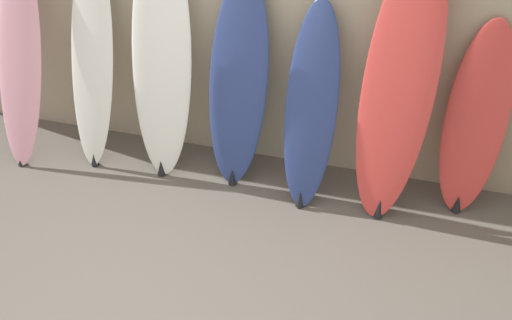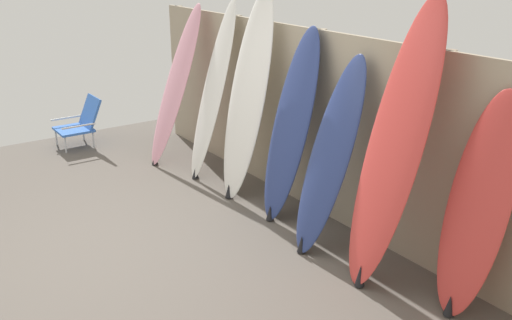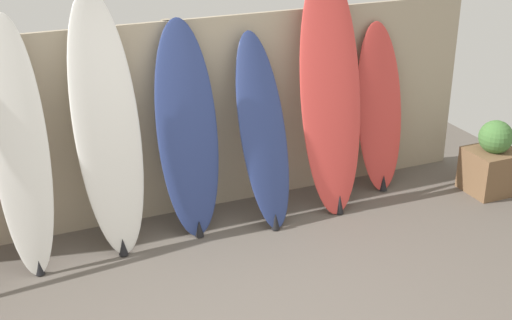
{
  "view_description": "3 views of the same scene",
  "coord_description": "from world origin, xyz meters",
  "px_view_note": "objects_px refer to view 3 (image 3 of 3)",
  "views": [
    {
      "loc": [
        1.37,
        -2.53,
        3.22
      ],
      "look_at": [
        0.41,
        0.88,
        0.73
      ],
      "focal_mm": 40.0,
      "sensor_mm": 36.0,
      "label": 1
    },
    {
      "loc": [
        4.08,
        -1.53,
        2.49
      ],
      "look_at": [
        0.48,
        0.96,
        0.87
      ],
      "focal_mm": 40.0,
      "sensor_mm": 36.0,
      "label": 2
    },
    {
      "loc": [
        -1.69,
        -3.78,
        3.1
      ],
      "look_at": [
        0.23,
        0.66,
        1.01
      ],
      "focal_mm": 50.0,
      "sensor_mm": 36.0,
      "label": 3
    }
  ],
  "objects_px": {
    "surfboard_white_1": "(20,149)",
    "surfboard_white_2": "(107,127)",
    "planter_box": "(492,161)",
    "surfboard_navy_3": "(187,131)",
    "surfboard_red_6": "(379,110)",
    "surfboard_navy_4": "(263,132)",
    "surfboard_red_5": "(331,94)"
  },
  "relations": [
    {
      "from": "surfboard_white_1",
      "to": "surfboard_white_2",
      "type": "bearing_deg",
      "value": 0.76
    },
    {
      "from": "surfboard_white_1",
      "to": "planter_box",
      "type": "height_order",
      "value": "surfboard_white_1"
    },
    {
      "from": "planter_box",
      "to": "surfboard_white_2",
      "type": "bearing_deg",
      "value": 172.8
    },
    {
      "from": "surfboard_white_1",
      "to": "surfboard_navy_3",
      "type": "bearing_deg",
      "value": 1.69
    },
    {
      "from": "surfboard_navy_3",
      "to": "surfboard_red_6",
      "type": "xyz_separation_m",
      "value": [
        1.99,
        0.09,
        -0.11
      ]
    },
    {
      "from": "surfboard_white_1",
      "to": "surfboard_red_5",
      "type": "height_order",
      "value": "surfboard_red_5"
    },
    {
      "from": "surfboard_white_2",
      "to": "surfboard_red_6",
      "type": "relative_size",
      "value": 1.31
    },
    {
      "from": "surfboard_navy_4",
      "to": "surfboard_red_6",
      "type": "height_order",
      "value": "surfboard_navy_4"
    },
    {
      "from": "surfboard_navy_3",
      "to": "planter_box",
      "type": "distance_m",
      "value": 3.06
    },
    {
      "from": "surfboard_navy_3",
      "to": "planter_box",
      "type": "relative_size",
      "value": 2.51
    },
    {
      "from": "surfboard_white_2",
      "to": "surfboard_red_5",
      "type": "relative_size",
      "value": 0.97
    },
    {
      "from": "surfboard_navy_4",
      "to": "surfboard_red_5",
      "type": "distance_m",
      "value": 0.73
    },
    {
      "from": "surfboard_white_1",
      "to": "surfboard_navy_4",
      "type": "distance_m",
      "value": 2.04
    },
    {
      "from": "surfboard_white_1",
      "to": "surfboard_white_2",
      "type": "distance_m",
      "value": 0.69
    },
    {
      "from": "surfboard_navy_3",
      "to": "surfboard_red_5",
      "type": "relative_size",
      "value": 0.83
    },
    {
      "from": "surfboard_white_1",
      "to": "surfboard_red_6",
      "type": "relative_size",
      "value": 1.22
    },
    {
      "from": "surfboard_white_1",
      "to": "surfboard_red_5",
      "type": "relative_size",
      "value": 0.9
    },
    {
      "from": "surfboard_white_1",
      "to": "surfboard_white_2",
      "type": "relative_size",
      "value": 0.93
    },
    {
      "from": "surfboard_white_2",
      "to": "surfboard_navy_4",
      "type": "height_order",
      "value": "surfboard_white_2"
    },
    {
      "from": "planter_box",
      "to": "surfboard_navy_3",
      "type": "bearing_deg",
      "value": 170.56
    },
    {
      "from": "planter_box",
      "to": "surfboard_red_5",
      "type": "bearing_deg",
      "value": 165.5
    },
    {
      "from": "surfboard_white_1",
      "to": "planter_box",
      "type": "bearing_deg",
      "value": -5.95
    },
    {
      "from": "surfboard_navy_3",
      "to": "surfboard_red_5",
      "type": "height_order",
      "value": "surfboard_red_5"
    },
    {
      "from": "surfboard_navy_3",
      "to": "surfboard_white_2",
      "type": "bearing_deg",
      "value": -177.38
    },
    {
      "from": "surfboard_navy_3",
      "to": "surfboard_navy_4",
      "type": "relative_size",
      "value": 1.1
    },
    {
      "from": "surfboard_navy_3",
      "to": "surfboard_navy_4",
      "type": "xyz_separation_m",
      "value": [
        0.67,
        -0.09,
        -0.08
      ]
    },
    {
      "from": "surfboard_red_5",
      "to": "planter_box",
      "type": "distance_m",
      "value": 1.84
    },
    {
      "from": "surfboard_white_1",
      "to": "surfboard_red_5",
      "type": "bearing_deg",
      "value": -0.72
    },
    {
      "from": "surfboard_white_2",
      "to": "planter_box",
      "type": "relative_size",
      "value": 2.91
    },
    {
      "from": "surfboard_white_2",
      "to": "surfboard_red_5",
      "type": "bearing_deg",
      "value": -1.21
    },
    {
      "from": "surfboard_white_2",
      "to": "surfboard_navy_4",
      "type": "distance_m",
      "value": 1.37
    },
    {
      "from": "surfboard_white_2",
      "to": "surfboard_red_5",
      "type": "distance_m",
      "value": 2.03
    }
  ]
}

